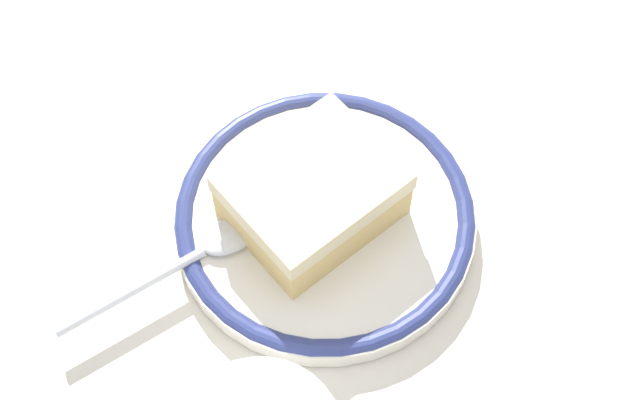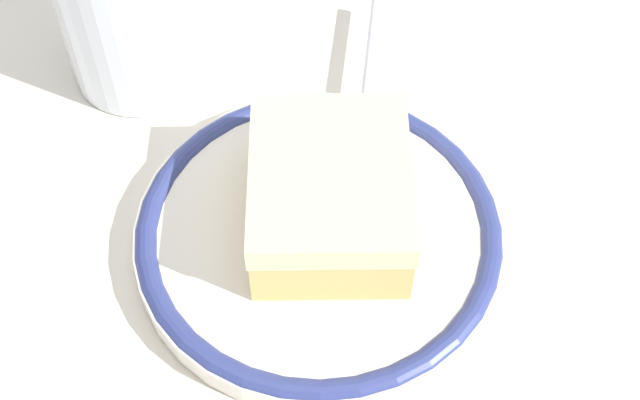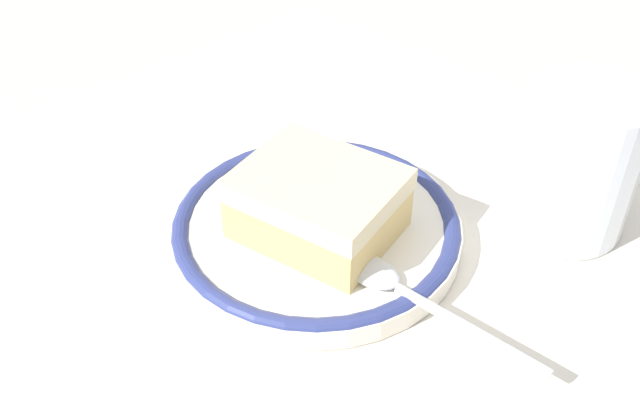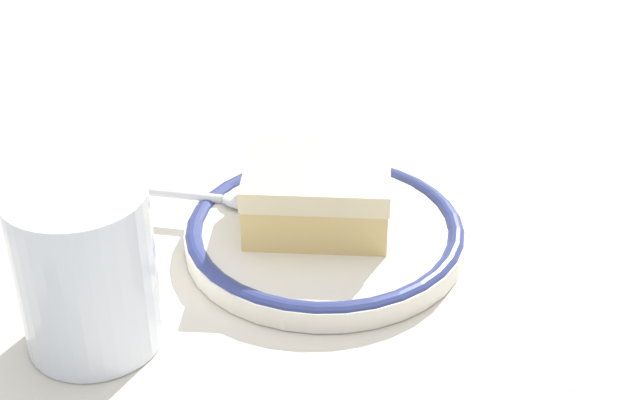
# 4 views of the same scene
# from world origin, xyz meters

# --- Properties ---
(ground_plane) EXTENTS (2.40, 2.40, 0.00)m
(ground_plane) POSITION_xyz_m (0.00, 0.00, 0.00)
(ground_plane) COLOR #B7B2A8
(placemat) EXTENTS (0.51, 0.43, 0.00)m
(placemat) POSITION_xyz_m (0.00, 0.00, 0.00)
(placemat) COLOR beige
(placemat) RESTS_ON ground_plane
(plate) EXTENTS (0.18, 0.18, 0.02)m
(plate) POSITION_xyz_m (-0.00, 0.03, 0.01)
(plate) COLOR silver
(plate) RESTS_ON placemat
(cake_slice) EXTENTS (0.11, 0.09, 0.04)m
(cake_slice) POSITION_xyz_m (-0.01, 0.03, 0.04)
(cake_slice) COLOR #DBB76B
(cake_slice) RESTS_ON plate
(spoon) EXTENTS (0.13, 0.03, 0.01)m
(spoon) POSITION_xyz_m (-0.08, 0.04, 0.02)
(spoon) COLOR silver
(spoon) RESTS_ON plate
(cup) EXTENTS (0.08, 0.08, 0.10)m
(cup) POSITION_xyz_m (-0.10, -0.10, 0.04)
(cup) COLOR silver
(cup) RESTS_ON placemat
(napkin) EXTENTS (0.14, 0.14, 0.00)m
(napkin) POSITION_xyz_m (0.17, -0.01, 0.00)
(napkin) COLOR white
(napkin) RESTS_ON placemat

